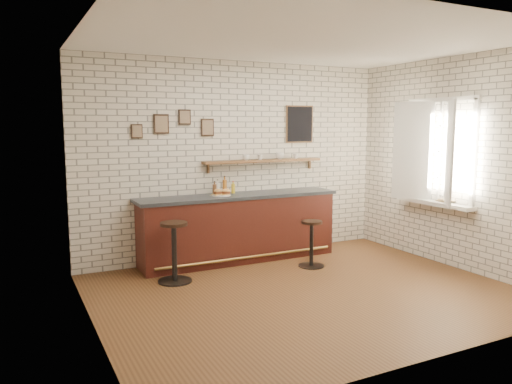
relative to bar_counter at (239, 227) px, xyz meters
The scene contains 21 objects.
ground 1.78m from the bar_counter, 85.97° to the right, with size 5.00×5.00×0.00m, color brown.
bar_counter is the anchor object (origin of this frame).
sandwich_plate 0.59m from the bar_counter, behind, with size 0.28×0.28×0.01m, color white.
ciabatta_sandwich 0.62m from the bar_counter, behind, with size 0.26×0.18×0.08m.
potato_chips 0.60m from the bar_counter, behind, with size 0.27×0.19×0.00m.
bitters_bottle_brown 0.69m from the bar_counter, 157.00° to the left, with size 0.06×0.06×0.20m.
bitters_bottle_white 0.67m from the bar_counter, 153.64° to the left, with size 0.06×0.06×0.22m.
bitters_bottle_amber 0.65m from the bar_counter, 140.16° to the left, with size 0.07×0.07×0.27m.
condiment_bottle_yellow 0.60m from the bar_counter, 101.71° to the left, with size 0.06×0.06×0.18m.
bar_stool_left 1.34m from the bar_counter, 153.92° to the right, with size 0.44×0.44×0.79m.
bar_stool_right 1.12m from the bar_counter, 44.71° to the right, with size 0.37×0.37×0.67m.
wall_shelf 1.12m from the bar_counter, 21.30° to the left, with size 2.00×0.18×0.18m.
shelf_cup_a 1.08m from the bar_counter, 42.22° to the left, with size 0.11×0.11×0.09m, color white.
shelf_cup_b 1.15m from the bar_counter, 23.63° to the left, with size 0.09×0.09×0.08m, color white.
shelf_cup_c 1.34m from the bar_counter, 13.86° to the left, with size 0.13×0.13×0.10m, color white.
shelf_cup_d 1.53m from the bar_counter, 10.29° to the left, with size 0.09×0.09×0.08m, color white.
back_wall_decor 1.60m from the bar_counter, 39.07° to the left, with size 2.96×0.02×0.56m.
window_sill 2.91m from the bar_counter, 29.04° to the right, with size 0.20×1.35×0.06m.
casement_window 3.07m from the bar_counter, 29.46° to the right, with size 0.40×1.30×1.56m.
book_lower 2.97m from the bar_counter, 31.56° to the right, with size 0.16×0.21×0.02m, color tan.
book_upper 2.98m from the bar_counter, 31.85° to the right, with size 0.16×0.22×0.02m, color tan.
Camera 1 is at (-3.21, -5.00, 2.04)m, focal length 35.00 mm.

